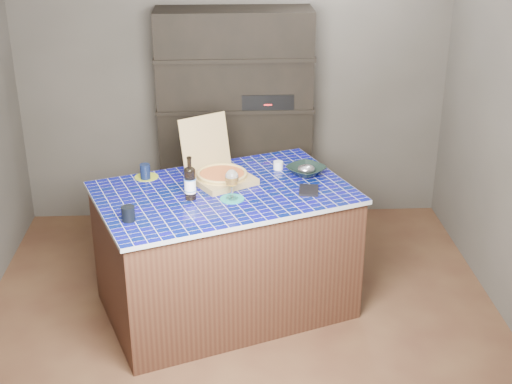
{
  "coord_description": "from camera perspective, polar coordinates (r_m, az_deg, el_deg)",
  "views": [
    {
      "loc": [
        -0.11,
        -3.92,
        2.71
      ],
      "look_at": [
        0.09,
        0.0,
        0.97
      ],
      "focal_mm": 50.0,
      "sensor_mm": 36.0,
      "label": 1
    }
  ],
  "objects": [
    {
      "name": "green_trivet",
      "position": [
        4.81,
        -8.75,
        1.2
      ],
      "size": [
        0.16,
        0.16,
        0.01
      ],
      "primitive_type": "cylinder",
      "color": "olive",
      "rests_on": "kitchen_island"
    },
    {
      "name": "dvd_case",
      "position": [
        4.55,
        4.24,
        0.15
      ],
      "size": [
        0.14,
        0.19,
        0.01
      ],
      "primitive_type": "cube",
      "rotation": [
        0.0,
        0.0,
        -0.14
      ],
      "color": "black",
      "rests_on": "kitchen_island"
    },
    {
      "name": "white_jar",
      "position": [
        4.88,
        1.79,
        2.14
      ],
      "size": [
        0.06,
        0.06,
        0.06
      ],
      "primitive_type": "cylinder",
      "color": "white",
      "rests_on": "kitchen_island"
    },
    {
      "name": "navy_cup",
      "position": [
        4.76,
        -8.86,
        1.61
      ],
      "size": [
        0.07,
        0.07,
        0.11
      ],
      "primitive_type": "cylinder",
      "color": "black",
      "rests_on": "kitchen_island"
    },
    {
      "name": "teal_trivet",
      "position": [
        4.43,
        -1.92,
        -0.55
      ],
      "size": [
        0.15,
        0.15,
        0.01
      ],
      "primitive_type": "cylinder",
      "color": "#19847B",
      "rests_on": "kitchen_island"
    },
    {
      "name": "shelving_unit",
      "position": [
        5.74,
        -1.65,
        5.59
      ],
      "size": [
        1.2,
        0.41,
        1.8
      ],
      "color": "black",
      "rests_on": "floor"
    },
    {
      "name": "mead_bottle",
      "position": [
        4.41,
        -5.3,
        0.75
      ],
      "size": [
        0.08,
        0.08,
        0.28
      ],
      "color": "black",
      "rests_on": "kitchen_island"
    },
    {
      "name": "foil_contents",
      "position": [
        4.79,
        4.03,
        1.86
      ],
      "size": [
        0.12,
        0.1,
        0.06
      ],
      "primitive_type": "ellipsoid",
      "color": "#AEABB7",
      "rests_on": "bowl"
    },
    {
      "name": "kitchen_island",
      "position": [
        4.74,
        -2.5,
        -4.71
      ],
      "size": [
        1.84,
        1.5,
        0.87
      ],
      "rotation": [
        0.0,
        0.0,
        0.36
      ],
      "color": "#492B1C",
      "rests_on": "floor"
    },
    {
      "name": "bowl",
      "position": [
        4.8,
        4.03,
        1.74
      ],
      "size": [
        0.34,
        0.34,
        0.06
      ],
      "primitive_type": "imported",
      "rotation": [
        0.0,
        0.0,
        0.71
      ],
      "color": "black",
      "rests_on": "kitchen_island"
    },
    {
      "name": "room",
      "position": [
        4.18,
        -1.25,
        3.5
      ],
      "size": [
        3.5,
        3.5,
        3.5
      ],
      "color": "brown",
      "rests_on": "ground"
    },
    {
      "name": "pizza_box",
      "position": [
        4.68,
        -2.89,
        1.54
      ],
      "size": [
        0.53,
        0.55,
        0.39
      ],
      "rotation": [
        0.0,
        0.0,
        0.54
      ],
      "color": "#9F8352",
      "rests_on": "kitchen_island"
    },
    {
      "name": "wine_glass",
      "position": [
        4.37,
        -1.95,
        1.04
      ],
      "size": [
        0.09,
        0.09,
        0.19
      ],
      "color": "white",
      "rests_on": "teal_trivet"
    },
    {
      "name": "tumbler",
      "position": [
        4.2,
        -10.19,
        -1.72
      ],
      "size": [
        0.08,
        0.08,
        0.09
      ],
      "primitive_type": "cylinder",
      "color": "black",
      "rests_on": "kitchen_island"
    }
  ]
}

